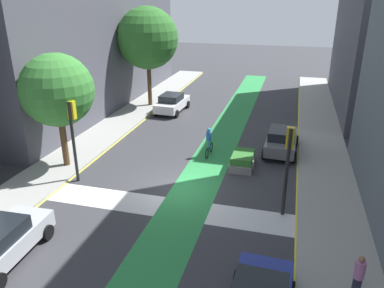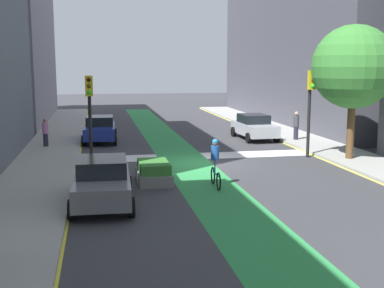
{
  "view_description": "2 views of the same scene",
  "coord_description": "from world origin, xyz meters",
  "px_view_note": "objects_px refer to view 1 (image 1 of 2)",
  "views": [
    {
      "loc": [
        5.2,
        -16.62,
        9.45
      ],
      "look_at": [
        -0.28,
        3.66,
        1.02
      ],
      "focal_mm": 35.23,
      "sensor_mm": 36.0,
      "label": 1
    },
    {
      "loc": [
        4.99,
        22.74,
        4.65
      ],
      "look_at": [
        1.28,
        3.39,
        1.51
      ],
      "focal_mm": 46.4,
      "sensor_mm": 36.0,
      "label": 2
    }
  ],
  "objects_px": {
    "pedestrian_sidewalk_right_a": "(358,276)",
    "car_silver_left_near": "(1,242)",
    "car_grey_right_far": "(282,140)",
    "street_tree_near": "(57,90)",
    "traffic_signal_near_right": "(288,155)",
    "traffic_signal_near_left": "(73,126)",
    "median_planter": "(243,161)",
    "street_tree_far": "(148,38)",
    "car_white_left_far": "(172,103)",
    "cyclist_in_lane": "(209,141)"
  },
  "relations": [
    {
      "from": "car_white_left_far",
      "to": "pedestrian_sidewalk_right_a",
      "type": "height_order",
      "value": "pedestrian_sidewalk_right_a"
    },
    {
      "from": "car_silver_left_near",
      "to": "street_tree_far",
      "type": "height_order",
      "value": "street_tree_far"
    },
    {
      "from": "car_silver_left_near",
      "to": "pedestrian_sidewalk_right_a",
      "type": "relative_size",
      "value": 2.75
    },
    {
      "from": "street_tree_near",
      "to": "street_tree_far",
      "type": "distance_m",
      "value": 13.28
    },
    {
      "from": "car_silver_left_near",
      "to": "street_tree_far",
      "type": "xyz_separation_m",
      "value": [
        -2.17,
        21.15,
        5.13
      ]
    },
    {
      "from": "cyclist_in_lane",
      "to": "median_planter",
      "type": "distance_m",
      "value": 2.58
    },
    {
      "from": "car_silver_left_near",
      "to": "pedestrian_sidewalk_right_a",
      "type": "bearing_deg",
      "value": 6.15
    },
    {
      "from": "traffic_signal_near_left",
      "to": "car_silver_left_near",
      "type": "height_order",
      "value": "traffic_signal_near_left"
    },
    {
      "from": "street_tree_near",
      "to": "cyclist_in_lane",
      "type": "bearing_deg",
      "value": 26.04
    },
    {
      "from": "street_tree_near",
      "to": "median_planter",
      "type": "bearing_deg",
      "value": 14.94
    },
    {
      "from": "car_white_left_far",
      "to": "street_tree_far",
      "type": "distance_m",
      "value": 5.78
    },
    {
      "from": "car_silver_left_near",
      "to": "median_planter",
      "type": "distance_m",
      "value": 13.05
    },
    {
      "from": "traffic_signal_near_right",
      "to": "car_white_left_far",
      "type": "xyz_separation_m",
      "value": [
        -9.86,
        13.92,
        -2.13
      ]
    },
    {
      "from": "traffic_signal_near_right",
      "to": "car_grey_right_far",
      "type": "height_order",
      "value": "traffic_signal_near_right"
    },
    {
      "from": "car_grey_right_far",
      "to": "street_tree_near",
      "type": "distance_m",
      "value": 13.71
    },
    {
      "from": "car_grey_right_far",
      "to": "median_planter",
      "type": "height_order",
      "value": "car_grey_right_far"
    },
    {
      "from": "traffic_signal_near_left",
      "to": "car_grey_right_far",
      "type": "bearing_deg",
      "value": 33.27
    },
    {
      "from": "street_tree_near",
      "to": "street_tree_far",
      "type": "bearing_deg",
      "value": 89.44
    },
    {
      "from": "car_grey_right_far",
      "to": "traffic_signal_near_left",
      "type": "bearing_deg",
      "value": -146.73
    },
    {
      "from": "pedestrian_sidewalk_right_a",
      "to": "car_silver_left_near",
      "type": "bearing_deg",
      "value": -173.85
    },
    {
      "from": "traffic_signal_near_left",
      "to": "pedestrian_sidewalk_right_a",
      "type": "xyz_separation_m",
      "value": [
        13.4,
        -5.29,
        -2.15
      ]
    },
    {
      "from": "median_planter",
      "to": "street_tree_near",
      "type": "bearing_deg",
      "value": -165.06
    },
    {
      "from": "car_silver_left_near",
      "to": "pedestrian_sidewalk_right_a",
      "type": "xyz_separation_m",
      "value": [
        12.65,
        1.36,
        0.13
      ]
    },
    {
      "from": "car_silver_left_near",
      "to": "street_tree_near",
      "type": "height_order",
      "value": "street_tree_near"
    },
    {
      "from": "pedestrian_sidewalk_right_a",
      "to": "street_tree_far",
      "type": "xyz_separation_m",
      "value": [
        -14.82,
        19.79,
        5.0
      ]
    },
    {
      "from": "street_tree_far",
      "to": "median_planter",
      "type": "distance_m",
      "value": 15.43
    },
    {
      "from": "car_silver_left_near",
      "to": "pedestrian_sidewalk_right_a",
      "type": "distance_m",
      "value": 12.73
    },
    {
      "from": "traffic_signal_near_left",
      "to": "street_tree_near",
      "type": "relative_size",
      "value": 0.69
    },
    {
      "from": "car_grey_right_far",
      "to": "street_tree_near",
      "type": "height_order",
      "value": "street_tree_near"
    },
    {
      "from": "car_silver_left_near",
      "to": "street_tree_far",
      "type": "distance_m",
      "value": 21.88
    },
    {
      "from": "car_white_left_far",
      "to": "car_silver_left_near",
      "type": "bearing_deg",
      "value": -90.71
    },
    {
      "from": "car_grey_right_far",
      "to": "pedestrian_sidewalk_right_a",
      "type": "height_order",
      "value": "pedestrian_sidewalk_right_a"
    },
    {
      "from": "cyclist_in_lane",
      "to": "street_tree_near",
      "type": "xyz_separation_m",
      "value": [
        -7.65,
        -3.74,
        3.59
      ]
    },
    {
      "from": "traffic_signal_near_right",
      "to": "car_silver_left_near",
      "type": "distance_m",
      "value": 12.0
    },
    {
      "from": "pedestrian_sidewalk_right_a",
      "to": "median_planter",
      "type": "xyz_separation_m",
      "value": [
        -5.04,
        9.22,
        -0.53
      ]
    },
    {
      "from": "median_planter",
      "to": "street_tree_far",
      "type": "bearing_deg",
      "value": 132.79
    },
    {
      "from": "traffic_signal_near_right",
      "to": "car_grey_right_far",
      "type": "distance_m",
      "value": 7.68
    },
    {
      "from": "traffic_signal_near_left",
      "to": "street_tree_near",
      "type": "height_order",
      "value": "street_tree_near"
    },
    {
      "from": "median_planter",
      "to": "traffic_signal_near_right",
      "type": "bearing_deg",
      "value": -60.83
    },
    {
      "from": "cyclist_in_lane",
      "to": "traffic_signal_near_right",
      "type": "bearing_deg",
      "value": -49.44
    },
    {
      "from": "traffic_signal_near_left",
      "to": "street_tree_near",
      "type": "xyz_separation_m",
      "value": [
        -1.55,
        1.29,
        1.48
      ]
    },
    {
      "from": "traffic_signal_near_right",
      "to": "pedestrian_sidewalk_right_a",
      "type": "height_order",
      "value": "traffic_signal_near_right"
    },
    {
      "from": "car_white_left_far",
      "to": "traffic_signal_near_left",
      "type": "bearing_deg",
      "value": -94.25
    },
    {
      "from": "traffic_signal_near_right",
      "to": "street_tree_far",
      "type": "height_order",
      "value": "street_tree_far"
    },
    {
      "from": "car_silver_left_near",
      "to": "car_grey_right_far",
      "type": "xyz_separation_m",
      "value": [
        9.66,
        13.48,
        0.0
      ]
    },
    {
      "from": "car_grey_right_far",
      "to": "pedestrian_sidewalk_right_a",
      "type": "bearing_deg",
      "value": -76.13
    },
    {
      "from": "street_tree_near",
      "to": "street_tree_far",
      "type": "xyz_separation_m",
      "value": [
        0.13,
        13.21,
        1.37
      ]
    },
    {
      "from": "street_tree_near",
      "to": "median_planter",
      "type": "xyz_separation_m",
      "value": [
        9.91,
        2.64,
        -4.16
      ]
    },
    {
      "from": "traffic_signal_near_right",
      "to": "car_silver_left_near",
      "type": "height_order",
      "value": "traffic_signal_near_right"
    },
    {
      "from": "car_grey_right_far",
      "to": "median_planter",
      "type": "distance_m",
      "value": 3.57
    }
  ]
}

